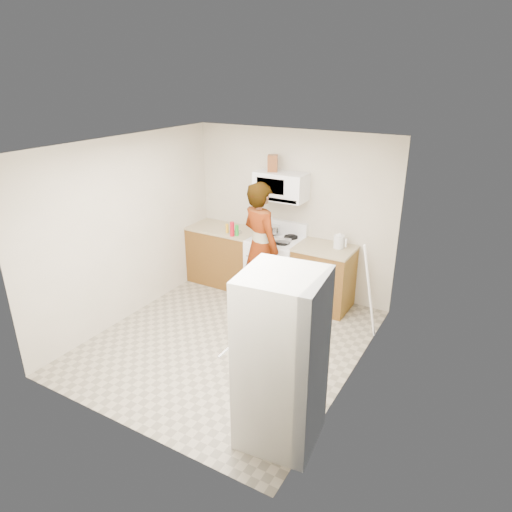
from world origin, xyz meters
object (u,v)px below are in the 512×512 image
Objects in this scene: gas_range at (276,266)px; microwave at (281,186)px; person at (261,247)px; saucepan at (274,229)px; kettle at (339,242)px; fridge at (282,360)px.

microwave reaches higher than gas_range.
person is 0.62m from saucepan.
kettle is 0.94× the size of saucepan.
fridge is at bearing -60.87° from saucepan.
person is (-0.01, -0.58, -0.76)m from microwave.
kettle is at bearing -126.71° from person.
fridge is 3.18m from saucepan.
saucepan is at bearing 167.48° from microwave.
microwave is 3.91× the size of saucepan.
microwave is 0.45× the size of fridge.
saucepan is (-1.07, 0.07, -0.02)m from kettle.
saucepan is (-0.12, 0.16, 0.52)m from gas_range.
gas_range is 0.60× the size of person.
microwave is at bearing -67.12° from person.
fridge is (1.43, -2.17, -0.09)m from person.
fridge is at bearing 147.49° from person.
kettle is (-0.47, 2.71, 0.18)m from fridge.
microwave is at bearing -12.52° from saucepan.
fridge is 8.75× the size of saucepan.
gas_range is 1.22m from microwave.
saucepan is (-1.55, 2.78, 0.16)m from fridge.
person reaches higher than gas_range.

